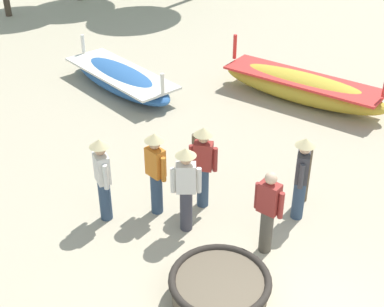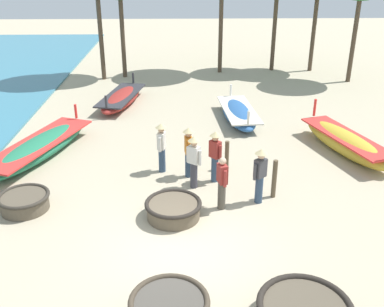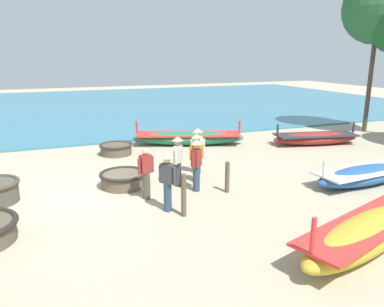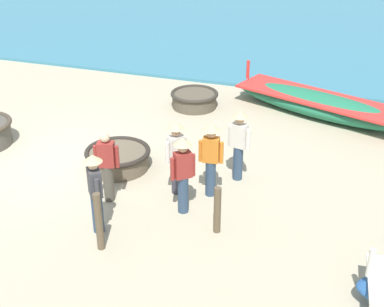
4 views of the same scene
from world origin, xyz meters
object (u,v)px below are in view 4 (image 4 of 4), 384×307
(fisherman_with_hat, at_px, (211,155))
(mooring_post_inland, at_px, (99,222))
(fisherman_standing_right, at_px, (239,141))
(fisherman_by_coracle, at_px, (176,153))
(fisherman_hauling, at_px, (95,189))
(mooring_post_mid_beach, at_px, (217,210))
(coracle_beside_post, at_px, (118,158))
(long_boat_ochre_hull, at_px, (319,104))
(coracle_nearest, at_px, (194,99))
(fisherman_crouching, at_px, (183,171))
(fisherman_standing_left, at_px, (107,165))

(fisherman_with_hat, relative_size, mooring_post_inland, 1.42)
(fisherman_standing_right, bearing_deg, fisherman_by_coracle, -47.84)
(fisherman_hauling, height_order, mooring_post_mid_beach, fisherman_hauling)
(coracle_beside_post, xyz_separation_m, mooring_post_inland, (2.91, 1.04, 0.32))
(long_boat_ochre_hull, relative_size, fisherman_with_hat, 3.26)
(fisherman_by_coracle, bearing_deg, fisherman_standing_right, 132.16)
(long_boat_ochre_hull, height_order, mooring_post_mid_beach, long_boat_ochre_hull)
(coracle_beside_post, relative_size, coracle_nearest, 1.09)
(fisherman_crouching, height_order, fisherman_standing_left, fisherman_crouching)
(coracle_beside_post, relative_size, fisherman_standing_left, 0.98)
(coracle_beside_post, bearing_deg, fisherman_by_coracle, 70.32)
(coracle_beside_post, relative_size, fisherman_standing_right, 0.93)
(fisherman_standing_right, relative_size, fisherman_with_hat, 1.00)
(coracle_nearest, relative_size, fisherman_standing_right, 0.85)
(fisherman_standing_left, bearing_deg, mooring_post_mid_beach, 81.25)
(coracle_beside_post, distance_m, mooring_post_mid_beach, 3.40)
(fisherman_crouching, xyz_separation_m, fisherman_hauling, (1.17, -1.32, 0.00))
(mooring_post_inland, bearing_deg, fisherman_crouching, 147.99)
(fisherman_with_hat, bearing_deg, fisherman_hauling, -40.10)
(long_boat_ochre_hull, bearing_deg, coracle_nearest, -80.83)
(coracle_nearest, xyz_separation_m, fisherman_hauling, (6.58, 0.23, 0.70))
(coracle_nearest, height_order, long_boat_ochre_hull, long_boat_ochre_hull)
(coracle_beside_post, xyz_separation_m, long_boat_ochre_hull, (-4.73, 4.09, 0.07))
(coracle_beside_post, height_order, fisherman_standing_right, fisherman_standing_right)
(mooring_post_inland, bearing_deg, fisherman_with_hat, 150.88)
(coracle_nearest, distance_m, fisherman_standing_left, 5.52)
(fisherman_standing_left, height_order, mooring_post_mid_beach, fisherman_standing_left)
(coracle_beside_post, bearing_deg, fisherman_hauling, 17.06)
(fisherman_standing_left, relative_size, mooring_post_mid_beach, 1.59)
(fisherman_hauling, bearing_deg, fisherman_standing_left, -164.01)
(fisherman_crouching, distance_m, mooring_post_mid_beach, 1.07)
(long_boat_ochre_hull, height_order, fisherman_by_coracle, fisherman_by_coracle)
(fisherman_hauling, xyz_separation_m, mooring_post_inland, (0.48, 0.29, -0.37))
(mooring_post_mid_beach, bearing_deg, fisherman_hauling, -72.00)
(coracle_beside_post, xyz_separation_m, fisherman_standing_left, (1.34, 0.43, 0.57))
(mooring_post_mid_beach, bearing_deg, mooring_post_inland, -57.70)
(fisherman_hauling, distance_m, fisherman_standing_right, 3.49)
(fisherman_standing_left, height_order, mooring_post_inland, fisherman_standing_left)
(fisherman_with_hat, bearing_deg, coracle_beside_post, -100.74)
(fisherman_by_coracle, relative_size, mooring_post_inland, 1.42)
(fisherman_crouching, distance_m, mooring_post_inland, 1.98)
(fisherman_crouching, relative_size, fisherman_hauling, 1.00)
(fisherman_by_coracle, bearing_deg, coracle_nearest, -166.19)
(fisherman_standing_right, bearing_deg, fisherman_hauling, -35.90)
(fisherman_standing_right, height_order, fisherman_standing_left, fisherman_standing_right)
(fisherman_by_coracle, bearing_deg, coracle_beside_post, -109.68)
(fisherman_by_coracle, xyz_separation_m, mooring_post_inland, (2.31, -0.65, -0.37))
(fisherman_with_hat, xyz_separation_m, fisherman_standing_left, (0.88, -1.97, -0.12))
(fisherman_standing_right, xyz_separation_m, fisherman_standing_left, (1.74, -2.36, -0.12))
(mooring_post_inland, height_order, mooring_post_mid_beach, mooring_post_inland)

